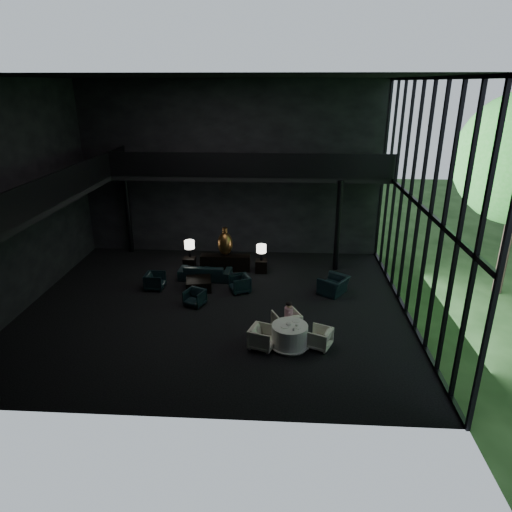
# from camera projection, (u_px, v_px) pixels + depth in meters

# --- Properties ---
(floor) EXTENTS (14.00, 12.00, 0.02)m
(floor) POSITION_uv_depth(u_px,v_px,m) (216.00, 307.00, 16.96)
(floor) COLOR black
(floor) RESTS_ON ground
(ceiling) EXTENTS (14.00, 12.00, 0.02)m
(ceiling) POSITION_uv_depth(u_px,v_px,m) (208.00, 76.00, 14.11)
(ceiling) COLOR black
(ceiling) RESTS_ON ground
(wall_back) EXTENTS (14.00, 0.04, 8.00)m
(wall_back) POSITION_uv_depth(u_px,v_px,m) (232.00, 171.00, 21.13)
(wall_back) COLOR black
(wall_back) RESTS_ON ground
(wall_front) EXTENTS (14.00, 0.04, 8.00)m
(wall_front) POSITION_uv_depth(u_px,v_px,m) (171.00, 270.00, 9.94)
(wall_front) COLOR black
(wall_front) RESTS_ON ground
(wall_left) EXTENTS (0.04, 12.00, 8.00)m
(wall_left) POSITION_uv_depth(u_px,v_px,m) (14.00, 199.00, 15.92)
(wall_left) COLOR black
(wall_left) RESTS_ON ground
(curtain_wall) EXTENTS (0.20, 12.00, 8.00)m
(curtain_wall) POSITION_uv_depth(u_px,v_px,m) (420.00, 205.00, 15.15)
(curtain_wall) COLOR black
(curtain_wall) RESTS_ON ground
(mezzanine_left) EXTENTS (2.00, 12.00, 0.25)m
(mezzanine_left) POSITION_uv_depth(u_px,v_px,m) (42.00, 200.00, 15.87)
(mezzanine_left) COLOR black
(mezzanine_left) RESTS_ON wall_left
(mezzanine_back) EXTENTS (12.00, 2.00, 0.25)m
(mezzanine_back) POSITION_uv_depth(u_px,v_px,m) (252.00, 175.00, 20.14)
(mezzanine_back) COLOR black
(mezzanine_back) RESTS_ON wall_back
(railing_left) EXTENTS (0.06, 12.00, 1.00)m
(railing_left) POSITION_uv_depth(u_px,v_px,m) (67.00, 183.00, 15.60)
(railing_left) COLOR black
(railing_left) RESTS_ON mezzanine_left
(railing_back) EXTENTS (12.00, 0.06, 1.00)m
(railing_back) POSITION_uv_depth(u_px,v_px,m) (250.00, 165.00, 18.99)
(railing_back) COLOR black
(railing_back) RESTS_ON mezzanine_back
(column_nw) EXTENTS (0.24, 0.24, 4.00)m
(column_nw) POSITION_uv_depth(u_px,v_px,m) (128.00, 212.00, 21.84)
(column_nw) COLOR black
(column_nw) RESTS_ON floor
(column_ne) EXTENTS (0.24, 0.24, 4.00)m
(column_ne) POSITION_uv_depth(u_px,v_px,m) (338.00, 226.00, 19.71)
(column_ne) COLOR black
(column_ne) RESTS_ON floor
(console) EXTENTS (2.19, 0.50, 0.70)m
(console) POSITION_uv_depth(u_px,v_px,m) (225.00, 263.00, 20.21)
(console) COLOR black
(console) RESTS_ON floor
(bronze_urn) EXTENTS (0.66, 0.66, 1.24)m
(bronze_urn) POSITION_uv_depth(u_px,v_px,m) (225.00, 243.00, 19.96)
(bronze_urn) COLOR olive
(bronze_urn) RESTS_ON console
(side_table_left) EXTENTS (0.51, 0.51, 0.56)m
(side_table_left) POSITION_uv_depth(u_px,v_px,m) (190.00, 264.00, 20.27)
(side_table_left) COLOR black
(side_table_left) RESTS_ON floor
(table_lamp_left) EXTENTS (0.44, 0.44, 0.74)m
(table_lamp_left) POSITION_uv_depth(u_px,v_px,m) (189.00, 245.00, 20.15)
(table_lamp_left) COLOR black
(table_lamp_left) RESTS_ON side_table_left
(side_table_right) EXTENTS (0.50, 0.50, 0.55)m
(side_table_right) POSITION_uv_depth(u_px,v_px,m) (261.00, 266.00, 20.01)
(side_table_right) COLOR black
(side_table_right) RESTS_ON floor
(table_lamp_right) EXTENTS (0.43, 0.43, 0.72)m
(table_lamp_right) POSITION_uv_depth(u_px,v_px,m) (261.00, 249.00, 19.72)
(table_lamp_right) COLOR black
(table_lamp_right) RESTS_ON side_table_right
(sofa) EXTENTS (2.37, 0.81, 0.91)m
(sofa) POSITION_uv_depth(u_px,v_px,m) (205.00, 269.00, 19.23)
(sofa) COLOR black
(sofa) RESTS_ON floor
(lounge_armchair_west) EXTENTS (0.68, 0.73, 0.73)m
(lounge_armchair_west) POSITION_uv_depth(u_px,v_px,m) (155.00, 280.00, 18.34)
(lounge_armchair_west) COLOR black
(lounge_armchair_west) RESTS_ON floor
(lounge_armchair_east) EXTENTS (0.90, 0.92, 0.74)m
(lounge_armchair_east) POSITION_uv_depth(u_px,v_px,m) (240.00, 283.00, 18.09)
(lounge_armchair_east) COLOR black
(lounge_armchair_east) RESTS_ON floor
(lounge_armchair_south) EXTENTS (0.76, 0.74, 0.61)m
(lounge_armchair_south) POSITION_uv_depth(u_px,v_px,m) (195.00, 298.00, 16.99)
(lounge_armchair_south) COLOR black
(lounge_armchair_south) RESTS_ON floor
(window_armchair) EXTENTS (1.20, 1.31, 0.96)m
(window_armchair) POSITION_uv_depth(u_px,v_px,m) (334.00, 282.00, 17.88)
(window_armchair) COLOR black
(window_armchair) RESTS_ON floor
(coffee_table) EXTENTS (1.16, 1.16, 0.44)m
(coffee_table) POSITION_uv_depth(u_px,v_px,m) (199.00, 284.00, 18.36)
(coffee_table) COLOR black
(coffee_table) RESTS_ON floor
(dining_table) EXTENTS (1.29, 1.29, 0.75)m
(dining_table) POSITION_uv_depth(u_px,v_px,m) (290.00, 337.00, 14.33)
(dining_table) COLOR white
(dining_table) RESTS_ON floor
(dining_chair_north) EXTENTS (1.11, 1.09, 0.88)m
(dining_chair_north) POSITION_uv_depth(u_px,v_px,m) (287.00, 321.00, 15.09)
(dining_chair_north) COLOR #BAB7A9
(dining_chair_north) RESTS_ON floor
(dining_chair_east) EXTENTS (0.82, 0.84, 0.66)m
(dining_chair_east) POSITION_uv_depth(u_px,v_px,m) (319.00, 338.00, 14.29)
(dining_chair_east) COLOR beige
(dining_chair_east) RESTS_ON floor
(dining_chair_west) EXTENTS (0.92, 0.95, 0.78)m
(dining_chair_west) POSITION_uv_depth(u_px,v_px,m) (263.00, 337.00, 14.25)
(dining_chair_west) COLOR #B2B197
(dining_chair_west) RESTS_ON floor
(child) EXTENTS (0.29, 0.29, 0.62)m
(child) POSITION_uv_depth(u_px,v_px,m) (289.00, 310.00, 15.09)
(child) COLOR pink
(child) RESTS_ON dining_chair_north
(plate_a) EXTENTS (0.35, 0.35, 0.02)m
(plate_a) POSITION_uv_depth(u_px,v_px,m) (285.00, 326.00, 14.10)
(plate_a) COLOR white
(plate_a) RESTS_ON dining_table
(plate_b) EXTENTS (0.24, 0.24, 0.02)m
(plate_b) POSITION_uv_depth(u_px,v_px,m) (296.00, 321.00, 14.42)
(plate_b) COLOR white
(plate_b) RESTS_ON dining_table
(saucer) EXTENTS (0.18, 0.18, 0.01)m
(saucer) POSITION_uv_depth(u_px,v_px,m) (298.00, 328.00, 14.01)
(saucer) COLOR white
(saucer) RESTS_ON dining_table
(coffee_cup) EXTENTS (0.12, 0.12, 0.07)m
(coffee_cup) POSITION_uv_depth(u_px,v_px,m) (297.00, 325.00, 14.13)
(coffee_cup) COLOR white
(coffee_cup) RESTS_ON saucer
(cereal_bowl) EXTENTS (0.17, 0.17, 0.08)m
(cereal_bowl) POSITION_uv_depth(u_px,v_px,m) (289.00, 324.00, 14.19)
(cereal_bowl) COLOR white
(cereal_bowl) RESTS_ON dining_table
(cream_pot) EXTENTS (0.08, 0.08, 0.08)m
(cream_pot) POSITION_uv_depth(u_px,v_px,m) (294.00, 330.00, 13.87)
(cream_pot) COLOR #99999E
(cream_pot) RESTS_ON dining_table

